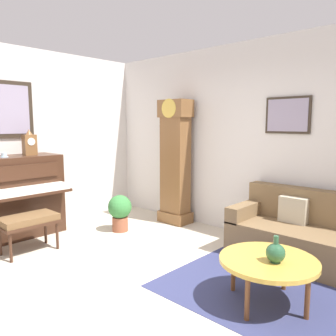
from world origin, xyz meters
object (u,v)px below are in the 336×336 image
(grandfather_clock, at_px, (175,165))
(mantel_clock, at_px, (30,143))
(piano_bench, at_px, (28,221))
(piano, at_px, (9,197))
(couch, at_px, (314,238))
(coffee_table, at_px, (268,262))
(potted_plant, at_px, (120,210))
(green_jug, at_px, (276,253))
(teacup, at_px, (4,156))

(grandfather_clock, distance_m, mantel_clock, 2.26)
(piano_bench, distance_m, grandfather_clock, 2.38)
(piano, bearing_deg, couch, 30.18)
(piano_bench, relative_size, coffee_table, 0.80)
(piano_bench, distance_m, couch, 3.51)
(coffee_table, height_order, potted_plant, potted_plant)
(piano, relative_size, grandfather_clock, 0.71)
(couch, bearing_deg, grandfather_clock, 176.40)
(piano_bench, height_order, green_jug, green_jug)
(teacup, height_order, potted_plant, teacup)
(couch, distance_m, teacup, 4.15)
(coffee_table, bearing_deg, mantel_clock, -171.77)
(couch, relative_size, coffee_table, 2.16)
(couch, distance_m, coffee_table, 1.21)
(piano_bench, xyz_separation_m, green_jug, (2.89, 0.89, 0.11))
(piano, bearing_deg, potted_plant, 54.29)
(green_jug, bearing_deg, potted_plant, 170.59)
(piano_bench, bearing_deg, grandfather_clock, 78.06)
(piano_bench, relative_size, teacup, 6.03)
(piano, height_order, grandfather_clock, grandfather_clock)
(coffee_table, bearing_deg, green_jug, -21.63)
(grandfather_clock, height_order, coffee_table, grandfather_clock)
(piano, xyz_separation_m, couch, (3.53, 2.05, -0.28))
(piano, xyz_separation_m, mantel_clock, (0.00, 0.34, 0.75))
(grandfather_clock, relative_size, potted_plant, 3.62)
(couch, bearing_deg, teacup, -148.56)
(grandfather_clock, distance_m, couch, 2.41)
(teacup, bearing_deg, mantel_clock, 99.94)
(piano, xyz_separation_m, green_jug, (3.63, 0.82, -0.08))
(grandfather_clock, relative_size, mantel_clock, 5.34)
(piano, bearing_deg, teacup, -40.44)
(couch, relative_size, teacup, 16.38)
(piano_bench, relative_size, grandfather_clock, 0.34)
(piano, relative_size, teacup, 12.41)
(mantel_clock, height_order, potted_plant, mantel_clock)
(grandfather_clock, xyz_separation_m, coffee_table, (2.34, -1.35, -0.56))
(grandfather_clock, bearing_deg, coffee_table, -29.98)
(couch, relative_size, green_jug, 7.92)
(teacup, distance_m, green_jug, 3.73)
(piano, bearing_deg, coffee_table, 13.48)
(mantel_clock, relative_size, green_jug, 1.58)
(piano_bench, height_order, grandfather_clock, grandfather_clock)
(grandfather_clock, relative_size, coffee_table, 2.31)
(piano_bench, distance_m, mantel_clock, 1.27)
(grandfather_clock, xyz_separation_m, teacup, (-1.15, -2.26, 0.24))
(grandfather_clock, height_order, potted_plant, grandfather_clock)
(piano, xyz_separation_m, coffee_table, (3.56, 0.85, -0.20))
(couch, bearing_deg, green_jug, -85.33)
(coffee_table, height_order, teacup, teacup)
(teacup, xyz_separation_m, green_jug, (3.56, 0.88, -0.68))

